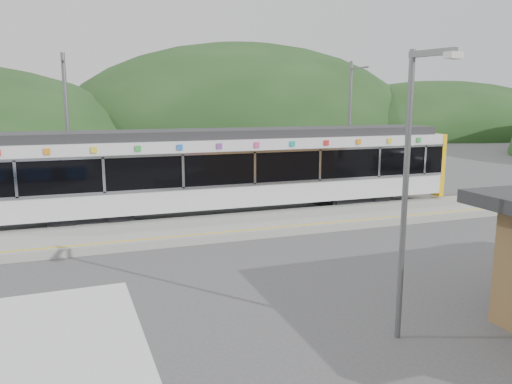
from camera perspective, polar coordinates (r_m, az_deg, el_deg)
name	(u,v)px	position (r m, az deg, el deg)	size (l,w,h in m)	color
ground	(293,251)	(16.94, 4.26, -6.68)	(120.00, 120.00, 0.00)	#4C4C4F
hills	(367,207)	(24.32, 12.59, -1.66)	(146.00, 149.00, 26.00)	#1E3D19
platform	(259,224)	(19.85, 0.40, -3.66)	(26.00, 3.20, 0.30)	#9E9E99
yellow_line	(271,228)	(18.63, 1.78, -4.11)	(26.00, 0.10, 0.01)	yellow
train	(233,168)	(21.93, -2.63, 2.76)	(20.44, 3.01, 3.74)	black
catenary_mast_west	(68,131)	(23.39, -20.72, 6.49)	(0.18, 1.80, 7.00)	slate
catenary_mast_east	(350,126)	(27.06, 10.65, 7.40)	(0.18, 1.80, 7.00)	slate
lamp_post	(410,173)	(10.34, 17.19, 2.05)	(0.38, 1.08, 5.93)	slate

